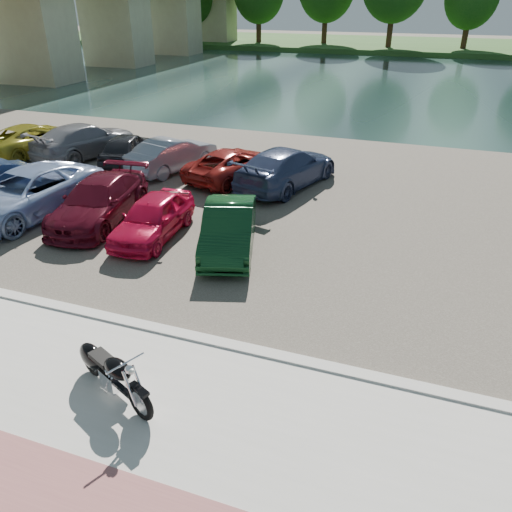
# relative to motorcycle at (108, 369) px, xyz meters

# --- Properties ---
(ground) EXTENTS (200.00, 200.00, 0.00)m
(ground) POSITION_rel_motorcycle_xyz_m (0.91, -0.02, -0.56)
(ground) COLOR #595447
(ground) RESTS_ON ground
(promenade) EXTENTS (60.00, 6.00, 0.10)m
(promenade) POSITION_rel_motorcycle_xyz_m (0.91, -1.02, -0.51)
(promenade) COLOR #BBB9B0
(promenade) RESTS_ON ground
(kerb) EXTENTS (60.00, 0.30, 0.14)m
(kerb) POSITION_rel_motorcycle_xyz_m (0.91, 1.98, -0.49)
(kerb) COLOR #BBB9B0
(kerb) RESTS_ON ground
(parking_lot) EXTENTS (60.00, 18.00, 0.04)m
(parking_lot) POSITION_rel_motorcycle_xyz_m (0.91, 10.98, -0.54)
(parking_lot) COLOR #454138
(parking_lot) RESTS_ON ground
(river) EXTENTS (120.00, 40.00, 0.00)m
(river) POSITION_rel_motorcycle_xyz_m (0.91, 39.98, -0.56)
(river) COLOR #182C2C
(river) RESTS_ON ground
(far_bank) EXTENTS (120.00, 24.00, 0.60)m
(far_bank) POSITION_rel_motorcycle_xyz_m (0.91, 71.98, -0.26)
(far_bank) COLOR #234D1B
(far_bank) RESTS_ON ground
(bridge) EXTENTS (7.00, 56.00, 8.55)m
(bridge) POSITION_rel_motorcycle_xyz_m (-27.09, 41.00, 4.96)
(bridge) COLOR tan
(bridge) RESTS_ON ground
(motorcycle) EXTENTS (2.19, 1.17, 1.05)m
(motorcycle) POSITION_rel_motorcycle_xyz_m (0.00, 0.00, 0.00)
(motorcycle) COLOR black
(motorcycle) RESTS_ON promenade
(car_2) EXTENTS (3.30, 5.82, 1.53)m
(car_2) POSITION_rel_motorcycle_xyz_m (-7.53, 6.42, 0.25)
(car_2) COLOR #92A9D4
(car_2) RESTS_ON parking_lot
(car_3) EXTENTS (2.54, 4.95, 1.37)m
(car_3) POSITION_rel_motorcycle_xyz_m (-4.95, 6.80, 0.17)
(car_3) COLOR #4D0B19
(car_3) RESTS_ON parking_lot
(car_4) EXTENTS (1.73, 3.83, 1.28)m
(car_4) POSITION_rel_motorcycle_xyz_m (-2.67, 6.29, 0.12)
(car_4) COLOR #C10C34
(car_4) RESTS_ON parking_lot
(car_5) EXTENTS (2.56, 4.29, 1.33)m
(car_5) POSITION_rel_motorcycle_xyz_m (-0.15, 6.29, 0.15)
(car_5) COLOR #0F381A
(car_5) RESTS_ON parking_lot
(car_6) EXTENTS (3.03, 5.19, 1.36)m
(car_6) POSITION_rel_motorcycle_xyz_m (-12.59, 12.51, 0.16)
(car_6) COLOR #9D9524
(car_6) RESTS_ON parking_lot
(car_7) EXTENTS (3.31, 5.51, 1.50)m
(car_7) POSITION_rel_motorcycle_xyz_m (-9.95, 12.88, 0.23)
(car_7) COLOR gray
(car_7) RESTS_ON parking_lot
(car_8) EXTENTS (2.40, 4.16, 1.33)m
(car_8) POSITION_rel_motorcycle_xyz_m (-7.57, 12.62, 0.14)
(car_8) COLOR black
(car_8) RESTS_ON parking_lot
(car_9) EXTENTS (2.65, 4.43, 1.38)m
(car_9) POSITION_rel_motorcycle_xyz_m (-5.18, 12.35, 0.17)
(car_9) COLOR slate
(car_9) RESTS_ON parking_lot
(car_10) EXTENTS (3.19, 4.81, 1.23)m
(car_10) POSITION_rel_motorcycle_xyz_m (-2.41, 12.17, 0.09)
(car_10) COLOR maroon
(car_10) RESTS_ON parking_lot
(car_11) EXTENTS (3.43, 5.55, 1.50)m
(car_11) POSITION_rel_motorcycle_xyz_m (-0.12, 12.10, 0.23)
(car_11) COLOR navy
(car_11) RESTS_ON parking_lot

